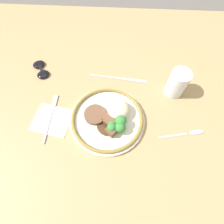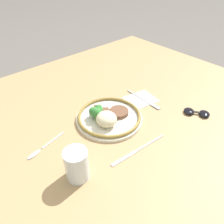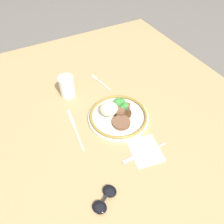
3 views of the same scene
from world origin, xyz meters
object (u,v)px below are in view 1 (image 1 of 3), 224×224
object	(u,v)px
juice_glass	(177,84)
spoon	(191,133)
plate	(110,118)
sunglasses	(41,69)
fork	(52,113)
knife	(120,79)

from	to	relation	value
juice_glass	spoon	bearing A→B (deg)	-76.12
plate	sunglasses	distance (m)	0.36
fork	knife	world-z (taller)	fork
plate	juice_glass	size ratio (longest dim) A/B	2.52
knife	sunglasses	distance (m)	0.32
plate	sunglasses	size ratio (longest dim) A/B	2.32
juice_glass	fork	size ratio (longest dim) A/B	0.54
knife	sunglasses	xyz separation A→B (m)	(-0.32, 0.02, 0.01)
knife	spoon	world-z (taller)	spoon
knife	sunglasses	bearing A→B (deg)	-178.79
knife	juice_glass	bearing A→B (deg)	-8.09
juice_glass	knife	world-z (taller)	juice_glass
sunglasses	plate	bearing A→B (deg)	-66.48
fork	knife	bearing A→B (deg)	-53.41
juice_glass	fork	xyz separation A→B (m)	(-0.44, -0.12, -0.04)
juice_glass	knife	distance (m)	0.21
fork	juice_glass	bearing A→B (deg)	-73.49
sunglasses	knife	bearing A→B (deg)	-35.17
spoon	sunglasses	xyz separation A→B (m)	(-0.57, 0.24, 0.01)
spoon	sunglasses	distance (m)	0.62
plate	spoon	size ratio (longest dim) A/B	1.64
fork	spoon	bearing A→B (deg)	-94.42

